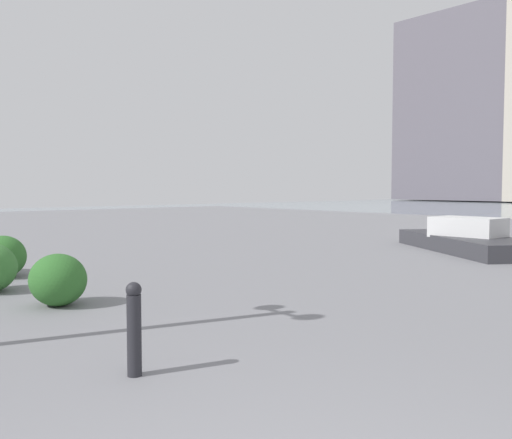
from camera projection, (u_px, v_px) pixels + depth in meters
name	position (u px, v px, depth m)	size (l,w,h in m)	color
building_highrise	(487.00, 110.00, 69.73)	(16.95, 15.84, 22.39)	#5B5660
bollard_near	(134.00, 327.00, 4.56)	(0.13, 0.13, 0.78)	#232328
shrub_wide	(58.00, 280.00, 7.27)	(0.81, 0.73, 0.69)	#2D6628
shrub_tall	(3.00, 256.00, 9.58)	(0.85, 0.76, 0.72)	#2D6628
boat	(467.00, 243.00, 13.46)	(4.60, 3.70, 0.95)	#333338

